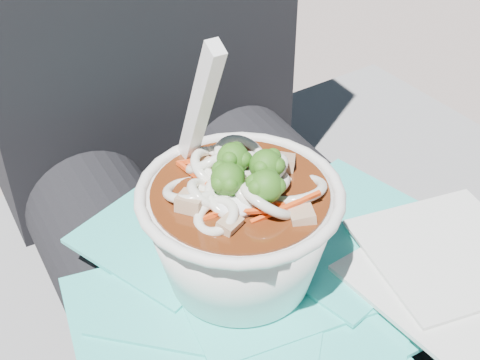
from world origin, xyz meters
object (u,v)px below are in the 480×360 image
lap (269,312)px  plastic_bag (270,294)px  person_body (222,234)px  udon_bowl (240,222)px

lap → plastic_bag: 0.09m
person_body → udon_bowl: size_ratio=4.98×
lap → plastic_bag: plastic_bag is taller
lap → udon_bowl: 0.15m
person_body → lap: bearing=-90.0°
person_body → udon_bowl: bearing=-110.2°
plastic_bag → lap: bearing=57.8°
person_body → plastic_bag: 0.15m
lap → udon_bowl: bearing=-154.7°
plastic_bag → udon_bowl: (-0.01, 0.02, 0.06)m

